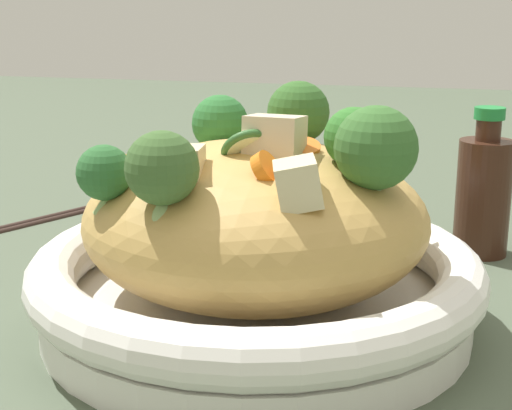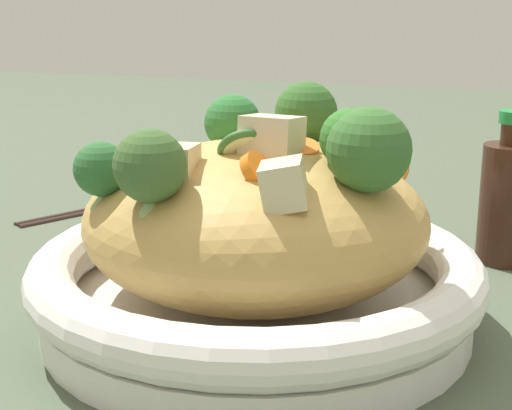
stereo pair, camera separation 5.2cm
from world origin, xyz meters
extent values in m
plane|color=#475240|center=(0.00, 0.00, 0.00)|extent=(3.00, 3.00, 0.00)
cylinder|color=white|center=(0.00, 0.00, 0.01)|extent=(0.30, 0.30, 0.02)
torus|color=white|center=(0.00, 0.00, 0.04)|extent=(0.31, 0.31, 0.03)
ellipsoid|color=tan|center=(0.00, 0.00, 0.08)|extent=(0.23, 0.23, 0.11)
torus|color=tan|center=(0.02, -0.05, 0.10)|extent=(0.05, 0.05, 0.02)
torus|color=tan|center=(0.00, -0.02, 0.10)|extent=(0.06, 0.06, 0.03)
torus|color=tan|center=(0.02, 0.00, 0.11)|extent=(0.05, 0.05, 0.01)
torus|color=#C59045|center=(0.00, 0.00, 0.10)|extent=(0.06, 0.07, 0.03)
cone|color=#97B878|center=(0.01, 0.07, 0.12)|extent=(0.02, 0.02, 0.02)
sphere|color=#326F2A|center=(0.01, 0.07, 0.14)|extent=(0.05, 0.05, 0.04)
cone|color=#9BBC78|center=(-0.08, -0.05, 0.10)|extent=(0.02, 0.03, 0.02)
sphere|color=#2C6B31|center=(-0.08, -0.05, 0.13)|extent=(0.06, 0.06, 0.04)
cone|color=#A2BE73|center=(0.06, -0.08, 0.10)|extent=(0.01, 0.02, 0.02)
sphere|color=#2B602E|center=(0.06, -0.08, 0.12)|extent=(0.04, 0.04, 0.03)
cone|color=#96BB70|center=(-0.06, 0.02, 0.12)|extent=(0.02, 0.02, 0.01)
sphere|color=#325F27|center=(-0.06, 0.02, 0.14)|extent=(0.05, 0.05, 0.05)
cone|color=#A1BE79|center=(0.09, -0.03, 0.11)|extent=(0.03, 0.03, 0.02)
sphere|color=#3B5C2C|center=(0.09, -0.03, 0.13)|extent=(0.06, 0.06, 0.04)
cone|color=#A2B978|center=(0.03, 0.08, 0.11)|extent=(0.02, 0.02, 0.02)
sphere|color=#36652D|center=(0.03, 0.08, 0.14)|extent=(0.05, 0.05, 0.05)
cylinder|color=orange|center=(0.04, -0.07, 0.12)|extent=(0.03, 0.03, 0.02)
cylinder|color=orange|center=(0.02, 0.07, 0.12)|extent=(0.03, 0.02, 0.03)
cylinder|color=orange|center=(-0.06, 0.08, 0.11)|extent=(0.02, 0.03, 0.03)
cylinder|color=orange|center=(0.00, 0.03, 0.13)|extent=(0.03, 0.03, 0.01)
cylinder|color=orange|center=(0.05, 0.02, 0.12)|extent=(0.02, 0.02, 0.02)
cylinder|color=beige|center=(-0.03, -0.09, 0.11)|extent=(0.04, 0.04, 0.02)
torus|color=#2D5E2F|center=(-0.03, -0.09, 0.11)|extent=(0.04, 0.05, 0.03)
cylinder|color=beige|center=(0.02, 0.00, 0.13)|extent=(0.04, 0.04, 0.03)
torus|color=#33642D|center=(0.02, 0.00, 0.13)|extent=(0.04, 0.04, 0.03)
cube|color=beige|center=(0.07, 0.04, 0.12)|extent=(0.04, 0.04, 0.03)
cube|color=beige|center=(0.06, -0.04, 0.12)|extent=(0.04, 0.04, 0.02)
cube|color=beige|center=(0.01, 0.02, 0.13)|extent=(0.04, 0.04, 0.03)
cylinder|color=#381E14|center=(-0.20, 0.16, 0.05)|extent=(0.05, 0.05, 0.10)
cylinder|color=black|center=(-0.24, -0.26, 0.00)|extent=(0.19, 0.11, 0.01)
cylinder|color=black|center=(-0.23, -0.25, 0.00)|extent=(0.19, 0.11, 0.01)
camera|label=1|loc=(0.49, 0.12, 0.22)|focal=54.32mm
camera|label=2|loc=(0.47, 0.17, 0.22)|focal=54.32mm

